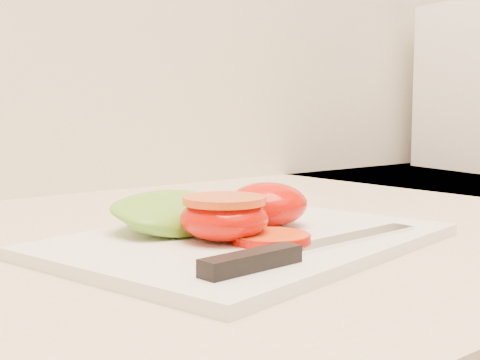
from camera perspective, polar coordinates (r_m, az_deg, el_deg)
cutting_board at (r=0.56m, az=0.66°, el=-5.19°), size 0.36×0.29×0.01m
tomato_half_dome at (r=0.59m, az=2.35°, el=-2.08°), size 0.07×0.07×0.04m
tomato_half_cut at (r=0.53m, az=-1.35°, el=-3.11°), size 0.07×0.07×0.04m
tomato_slice_0 at (r=0.53m, az=2.67°, el=-4.97°), size 0.06×0.06×0.01m
lettuce_leaf_0 at (r=0.59m, az=-5.21°, el=-2.78°), size 0.17×0.14×0.03m
knife at (r=0.48m, az=4.51°, el=-6.09°), size 0.24×0.05×0.01m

